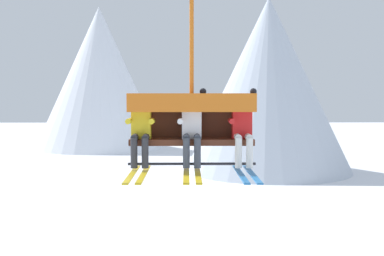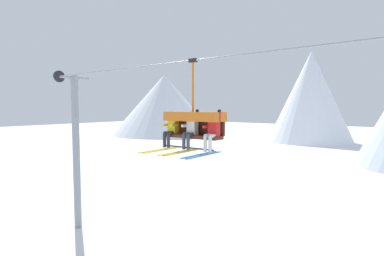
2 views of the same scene
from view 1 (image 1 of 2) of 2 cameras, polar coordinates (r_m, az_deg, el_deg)
name	(u,v)px [view 1 (image 1 of 2)]	position (r m, az deg, el deg)	size (l,w,h in m)	color
mountain_peak_central	(100,78)	(57.24, -10.89, 5.87)	(14.77, 14.77, 16.34)	white
mountain_peak_east	(268,84)	(39.51, 9.00, 5.12)	(13.44, 13.44, 13.98)	silver
chairlift_chair	(192,110)	(8.04, -0.05, 2.12)	(2.09, 0.74, 2.85)	#512819
skier_yellow	(141,129)	(7.87, -6.10, -0.16)	(0.46, 1.70, 1.23)	yellow
skier_white	(192,128)	(7.84, -0.01, 0.00)	(0.48, 1.70, 1.34)	silver
skier_red	(243,128)	(7.89, 6.05, 0.00)	(0.48, 1.70, 1.34)	red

